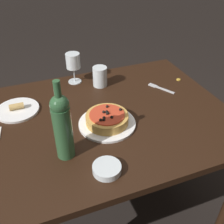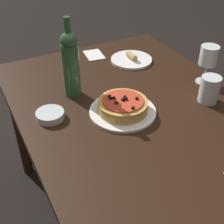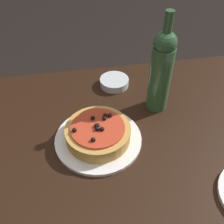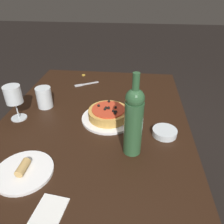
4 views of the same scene
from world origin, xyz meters
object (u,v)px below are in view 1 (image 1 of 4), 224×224
(pizza, at_px, (107,118))
(fork, at_px, (160,88))
(side_bowl, at_px, (107,169))
(wine_bottle, at_px, (62,126))
(dinner_plate, at_px, (107,123))
(side_plate, at_px, (17,110))
(bottle_cap, at_px, (178,80))
(dining_table, at_px, (101,130))
(water_cup, at_px, (100,77))
(wine_glass, at_px, (73,62))

(pizza, xyz_separation_m, fork, (-0.40, -0.21, -0.03))
(pizza, height_order, side_bowl, pizza)
(fork, bearing_deg, wine_bottle, 87.96)
(dinner_plate, bearing_deg, side_bowl, 69.74)
(side_plate, relative_size, bottle_cap, 9.01)
(side_bowl, height_order, fork, side_bowl)
(side_bowl, height_order, side_plate, side_plate)
(wine_bottle, relative_size, side_bowl, 3.09)
(dinner_plate, bearing_deg, fork, -152.51)
(dining_table, height_order, side_bowl, side_bowl)
(dining_table, height_order, wine_bottle, wine_bottle)
(water_cup, height_order, side_bowl, water_cup)
(dining_table, xyz_separation_m, fork, (-0.41, -0.14, 0.09))
(wine_bottle, bearing_deg, bottle_cap, -154.13)
(bottle_cap, bearing_deg, wine_glass, -18.98)
(side_bowl, relative_size, fork, 0.73)
(water_cup, distance_m, side_plate, 0.49)
(dining_table, relative_size, dinner_plate, 4.84)
(dining_table, xyz_separation_m, water_cup, (-0.10, -0.29, 0.14))
(wine_glass, relative_size, wine_bottle, 0.52)
(fork, bearing_deg, dining_table, 78.13)
(pizza, distance_m, bottle_cap, 0.61)
(water_cup, xyz_separation_m, side_bowl, (0.19, 0.64, -0.04))
(water_cup, bearing_deg, side_bowl, 73.41)
(dinner_plate, height_order, wine_bottle, wine_bottle)
(water_cup, relative_size, side_bowl, 1.03)
(side_plate, bearing_deg, side_bowl, 118.16)
(water_cup, bearing_deg, bottle_cap, 166.52)
(dining_table, distance_m, wine_glass, 0.44)
(dinner_plate, bearing_deg, bottle_cap, -155.52)
(wine_glass, xyz_separation_m, wine_bottle, (0.19, 0.58, 0.02))
(pizza, bearing_deg, dining_table, -81.27)
(fork, distance_m, side_plate, 0.79)
(water_cup, xyz_separation_m, side_plate, (0.48, 0.10, -0.05))
(wine_bottle, distance_m, fork, 0.72)
(dinner_plate, bearing_deg, wine_glass, -84.98)
(fork, bearing_deg, side_plate, 55.56)
(pizza, xyz_separation_m, wine_glass, (0.04, -0.46, 0.09))
(side_plate, height_order, bottle_cap, side_plate)
(wine_glass, distance_m, bottle_cap, 0.64)
(dinner_plate, height_order, bottle_cap, dinner_plate)
(wine_glass, height_order, side_plate, wine_glass)
(pizza, height_order, fork, pizza)
(fork, bearing_deg, wine_glass, 30.27)
(side_bowl, xyz_separation_m, fork, (-0.50, -0.48, -0.01))
(pizza, xyz_separation_m, side_plate, (0.39, -0.27, -0.03))
(dining_table, distance_m, pizza, 0.14)
(wine_glass, xyz_separation_m, bottle_cap, (-0.59, 0.20, -0.13))
(dinner_plate, relative_size, pizza, 1.35)
(dining_table, distance_m, water_cup, 0.34)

